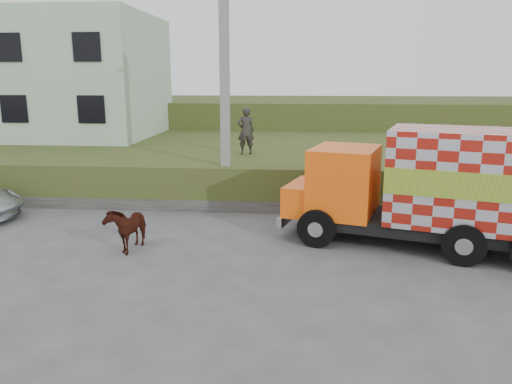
# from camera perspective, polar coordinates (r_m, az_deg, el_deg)

# --- Properties ---
(ground) EXTENTS (120.00, 120.00, 0.00)m
(ground) POSITION_cam_1_polar(r_m,az_deg,el_deg) (13.01, -1.97, -7.12)
(ground) COLOR #474749
(ground) RESTS_ON ground
(embankment) EXTENTS (40.00, 12.00, 1.50)m
(embankment) POSITION_cam_1_polar(r_m,az_deg,el_deg) (22.49, 1.11, 3.50)
(embankment) COLOR #32541C
(embankment) RESTS_ON ground
(embankment_far) EXTENTS (40.00, 12.00, 3.00)m
(embankment_far) POSITION_cam_1_polar(r_m,az_deg,el_deg) (34.28, 2.51, 8.07)
(embankment_far) COLOR #32541C
(embankment_far) RESTS_ON ground
(retaining_strip) EXTENTS (16.00, 0.50, 0.40)m
(retaining_strip) POSITION_cam_1_polar(r_m,az_deg,el_deg) (17.24, -6.89, -1.43)
(retaining_strip) COLOR #595651
(retaining_strip) RESTS_ON ground
(building) EXTENTS (10.00, 8.00, 6.00)m
(building) POSITION_cam_1_polar(r_m,az_deg,el_deg) (28.06, -21.97, 12.18)
(building) COLOR #A3BFA5
(building) RESTS_ON embankment
(utility_pole) EXTENTS (1.20, 0.30, 8.00)m
(utility_pole) POSITION_cam_1_polar(r_m,az_deg,el_deg) (16.91, -3.59, 11.64)
(utility_pole) COLOR gray
(utility_pole) RESTS_ON ground
(cargo_truck) EXTENTS (7.51, 4.21, 3.19)m
(cargo_truck) POSITION_cam_1_polar(r_m,az_deg,el_deg) (13.90, 19.87, 0.47)
(cargo_truck) COLOR black
(cargo_truck) RESTS_ON ground
(cow) EXTENTS (0.85, 1.53, 1.22)m
(cow) POSITION_cam_1_polar(r_m,az_deg,el_deg) (13.64, -14.50, -3.88)
(cow) COLOR #37110D
(cow) RESTS_ON ground
(pedestrian) EXTENTS (0.76, 0.60, 1.84)m
(pedestrian) POSITION_cam_1_polar(r_m,az_deg,el_deg) (19.59, -1.17, 7.01)
(pedestrian) COLOR #302E2A
(pedestrian) RESTS_ON embankment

